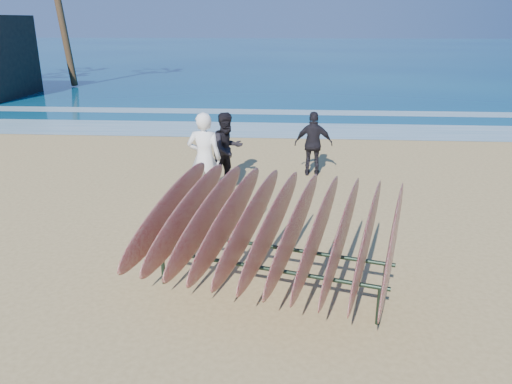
# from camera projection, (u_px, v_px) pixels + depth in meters

# --- Properties ---
(ground) EXTENTS (120.00, 120.00, 0.00)m
(ground) POSITION_uv_depth(u_px,v_px,m) (252.00, 270.00, 7.43)
(ground) COLOR tan
(ground) RESTS_ON ground
(ocean) EXTENTS (160.00, 160.00, 0.00)m
(ocean) POSITION_uv_depth(u_px,v_px,m) (288.00, 51.00, 59.29)
(ocean) COLOR navy
(ocean) RESTS_ON ground
(foam_near) EXTENTS (160.00, 160.00, 0.00)m
(foam_near) POSITION_uv_depth(u_px,v_px,m) (275.00, 130.00, 16.86)
(foam_near) COLOR white
(foam_near) RESTS_ON ground
(foam_far) EXTENTS (160.00, 160.00, 0.00)m
(foam_far) POSITION_uv_depth(u_px,v_px,m) (278.00, 112.00, 20.16)
(foam_far) COLOR white
(foam_far) RESTS_ON ground
(surfboard_rack) EXTENTS (3.77, 3.43, 1.57)m
(surfboard_rack) POSITION_uv_depth(u_px,v_px,m) (271.00, 227.00, 6.56)
(surfboard_rack) COLOR black
(surfboard_rack) RESTS_ON ground
(person_white) EXTENTS (0.68, 0.45, 1.85)m
(person_white) POSITION_uv_depth(u_px,v_px,m) (204.00, 158.00, 9.88)
(person_white) COLOR white
(person_white) RESTS_ON ground
(person_dark_a) EXTENTS (1.00, 0.98, 1.63)m
(person_dark_a) POSITION_uv_depth(u_px,v_px,m) (227.00, 149.00, 11.06)
(person_dark_a) COLOR black
(person_dark_a) RESTS_ON ground
(person_dark_b) EXTENTS (0.91, 0.41, 1.52)m
(person_dark_b) POSITION_uv_depth(u_px,v_px,m) (314.00, 144.00, 11.75)
(person_dark_b) COLOR black
(person_dark_b) RESTS_ON ground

